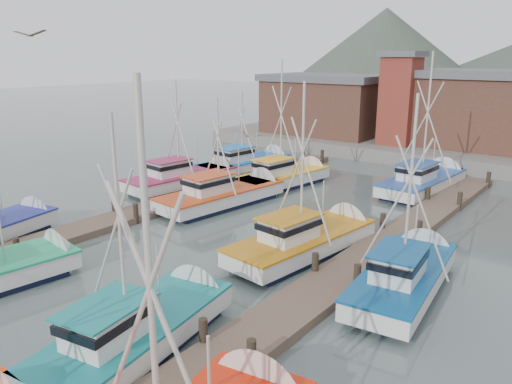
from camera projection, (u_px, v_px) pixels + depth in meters
The scene contains 18 objects.
ground at pixel (135, 282), 21.50m from camera, with size 260.00×260.00×0.00m, color #4B5A58.
dock_left at pixel (112, 221), 28.66m from camera, with size 2.30×46.00×1.50m.
dock_right at pixel (324, 289), 20.40m from camera, with size 2.30×46.00×1.50m.
quay at pixel (431, 147), 49.54m from camera, with size 44.00×16.00×1.20m, color slate.
shed_left at pixel (326, 104), 53.51m from camera, with size 12.72×8.48×6.20m.
shed_center at pixel (502, 109), 44.91m from camera, with size 14.84×9.54×6.90m.
lookout_tower at pixel (400, 98), 46.35m from camera, with size 3.60×3.60×8.50m.
distant_hills at pixel (499, 94), 122.46m from camera, with size 175.00×140.00×42.00m.
boat_5 at pixel (142, 329), 16.50m from camera, with size 4.03×9.00×8.62m.
boat_8 at pixel (228, 194), 32.45m from camera, with size 3.95×9.71×7.73m.
boat_9 at pixel (310, 239), 24.51m from camera, with size 3.86×9.32×9.11m.
boat_10 at pixel (187, 178), 36.78m from camera, with size 3.86×9.38×8.58m.
boat_11 at pixel (407, 274), 20.64m from camera, with size 3.56×8.71×8.80m.
boat_12 at pixel (287, 177), 37.06m from camera, with size 3.87×8.93×9.84m.
boat_13 at pixel (426, 181), 35.77m from camera, with size 4.19×9.68×10.52m.
boat_14 at pixel (248, 163), 41.56m from camera, with size 3.81×9.38×7.44m.
gull_near at pixel (30, 34), 15.30m from camera, with size 1.55×0.64×0.24m.
gull_far at pixel (252, 136), 24.39m from camera, with size 1.49×0.65×0.24m.
Camera 1 is at (16.20, -12.37, 9.47)m, focal length 35.00 mm.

